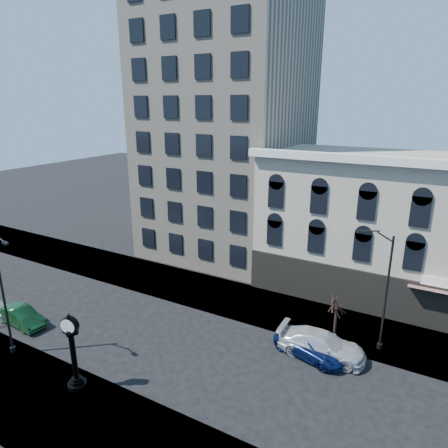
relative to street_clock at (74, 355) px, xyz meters
The scene contains 12 objects.
ground 7.01m from the street_clock, 71.57° to the left, with size 160.00×160.00×0.00m, color black.
sidewalk_far 14.61m from the street_clock, 81.66° to the left, with size 160.00×6.00×0.12m, color gray.
sidewalk_near 3.51m from the street_clock, 39.28° to the right, with size 160.00×6.00×0.12m, color gray.
cream_tower 30.65m from the street_clock, 99.07° to the left, with size 15.90×15.40×42.50m.
victorian_row 26.54m from the street_clock, 57.56° to the left, with size 22.60×11.19×12.50m.
street_clock is the anchor object (origin of this frame).
street_lamp_near 7.25m from the street_clock, behind, with size 2.18×0.69×8.51m.
street_lamp_far 19.45m from the street_clock, 41.46° to the left, with size 2.15×0.83×8.52m.
bare_tree_far 17.24m from the street_clock, 46.79° to the left, with size 2.15×2.15×3.69m.
car_near_b 9.78m from the street_clock, 162.66° to the left, with size 1.49×4.28×1.41m, color #143F1E.
car_far_a 14.83m from the street_clock, 41.98° to the left, with size 2.28×4.94×1.37m, color #0C194C.
car_far_b 15.45m from the street_clock, 41.37° to the left, with size 2.33×5.73×1.66m, color silver.
Camera 1 is at (15.01, -19.13, 16.16)m, focal length 32.00 mm.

